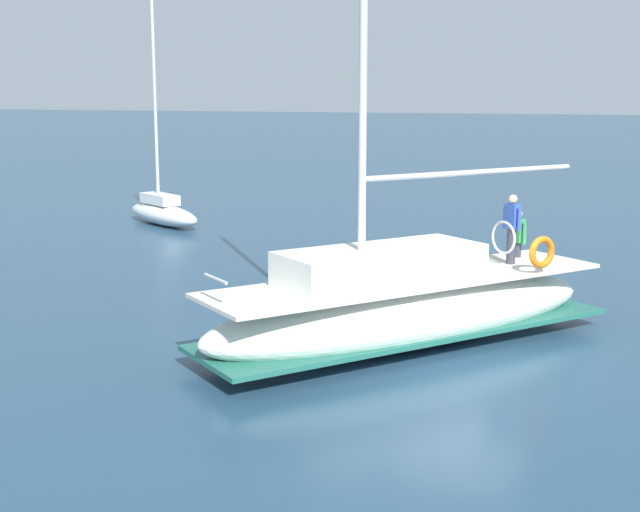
% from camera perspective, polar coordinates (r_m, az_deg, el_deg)
% --- Properties ---
extents(ground_plane, '(400.00, 400.00, 0.00)m').
position_cam_1_polar(ground_plane, '(18.60, 9.29, -6.13)').
color(ground_plane, navy).
extents(main_sailboat, '(9.14, 7.65, 12.84)m').
position_cam_1_polar(main_sailboat, '(18.59, 5.54, -3.15)').
color(main_sailboat, white).
rests_on(main_sailboat, ground).
extents(moored_cutter_left, '(3.66, 5.03, 8.84)m').
position_cam_1_polar(moored_cutter_left, '(36.19, -10.15, 2.93)').
color(moored_cutter_left, silver).
rests_on(moored_cutter_left, ground).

